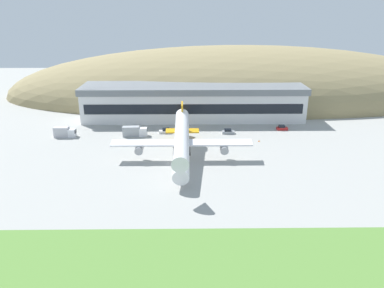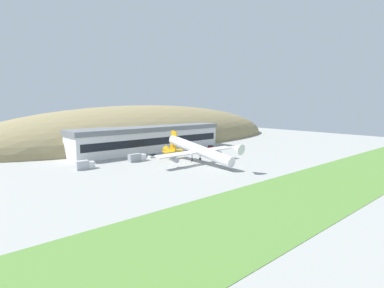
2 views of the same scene
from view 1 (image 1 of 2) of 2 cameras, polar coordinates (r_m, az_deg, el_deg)
name	(u,v)px [view 1 (image 1 of 2)]	position (r m, az deg, el deg)	size (l,w,h in m)	color
ground_plane	(176,163)	(103.58, -2.53, -2.88)	(342.86, 342.86, 0.00)	#9E9E99
grass_strip_foreground	(167,283)	(62.35, -3.85, -20.43)	(308.58, 30.37, 0.08)	#568438
hill_backdrop	(240,95)	(185.88, 7.36, 7.44)	(224.31, 87.36, 46.89)	#8E7F56
terminal_building	(193,100)	(142.95, 0.21, 6.76)	(83.57, 17.61, 12.93)	silver
cargo_airplane	(182,141)	(103.08, -1.59, 0.44)	(39.32, 45.69, 12.24)	silver
service_car_0	(282,128)	(134.58, 13.55, 2.39)	(3.76, 1.85, 1.69)	#B21E1E
service_car_1	(228,132)	(127.58, 5.53, 1.88)	(4.15, 1.83, 1.61)	#999EA3
service_car_2	(166,131)	(127.93, -4.06, 1.99)	(4.44, 2.25, 1.66)	silver
fuel_truck	(134,131)	(125.71, -8.76, 1.90)	(8.19, 2.68, 3.34)	silver
box_truck	(64,132)	(130.54, -18.86, 1.71)	(7.03, 2.44, 3.39)	silver
traffic_cone_0	(182,142)	(118.51, -1.60, 0.32)	(0.52, 0.52, 0.58)	orange
traffic_cone_1	(259,141)	(121.47, 10.17, 0.50)	(0.52, 0.52, 0.58)	orange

